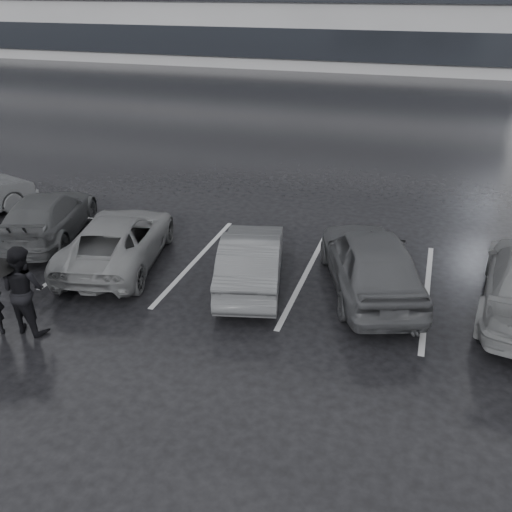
{
  "coord_description": "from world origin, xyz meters",
  "views": [
    {
      "loc": [
        3.1,
        -9.26,
        6.3
      ],
      "look_at": [
        -0.14,
        1.0,
        1.1
      ],
      "focal_mm": 40.0,
      "sensor_mm": 36.0,
      "label": 1
    }
  ],
  "objects_px": {
    "car_west_a": "(251,259)",
    "car_west_c": "(47,216)",
    "car_west_b": "(118,240)",
    "pedestrian_right": "(24,289)",
    "car_main": "(371,261)"
  },
  "relations": [
    {
      "from": "car_west_a",
      "to": "car_west_c",
      "type": "distance_m",
      "value": 6.12
    },
    {
      "from": "car_west_b",
      "to": "car_west_c",
      "type": "relative_size",
      "value": 1.03
    },
    {
      "from": "car_main",
      "to": "car_west_c",
      "type": "distance_m",
      "value": 8.68
    },
    {
      "from": "car_west_a",
      "to": "pedestrian_right",
      "type": "distance_m",
      "value": 4.82
    },
    {
      "from": "car_west_a",
      "to": "car_west_b",
      "type": "height_order",
      "value": "car_west_a"
    },
    {
      "from": "car_west_a",
      "to": "car_west_b",
      "type": "distance_m",
      "value": 3.46
    },
    {
      "from": "car_west_b",
      "to": "pedestrian_right",
      "type": "relative_size",
      "value": 2.4
    },
    {
      "from": "car_main",
      "to": "car_west_b",
      "type": "relative_size",
      "value": 1.0
    },
    {
      "from": "car_west_a",
      "to": "car_west_b",
      "type": "xyz_separation_m",
      "value": [
        -3.46,
        0.08,
        -0.02
      ]
    },
    {
      "from": "pedestrian_right",
      "to": "car_main",
      "type": "bearing_deg",
      "value": -141.73
    },
    {
      "from": "car_west_c",
      "to": "pedestrian_right",
      "type": "relative_size",
      "value": 2.33
    },
    {
      "from": "car_west_b",
      "to": "pedestrian_right",
      "type": "xyz_separation_m",
      "value": [
        -0.17,
        -3.24,
        0.3
      ]
    },
    {
      "from": "car_main",
      "to": "pedestrian_right",
      "type": "distance_m",
      "value": 7.23
    },
    {
      "from": "car_west_a",
      "to": "car_west_c",
      "type": "relative_size",
      "value": 0.89
    },
    {
      "from": "car_main",
      "to": "car_west_c",
      "type": "bearing_deg",
      "value": -22.17
    }
  ]
}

